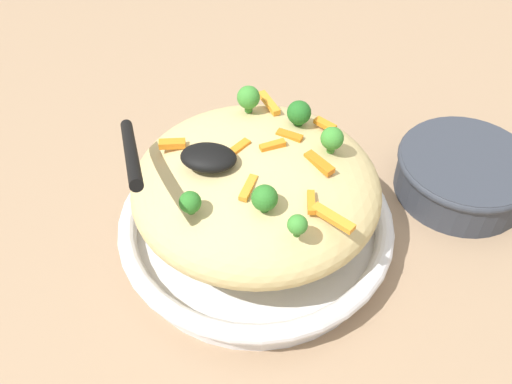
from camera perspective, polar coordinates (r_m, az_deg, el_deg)
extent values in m
plane|color=#9E7F60|center=(0.67, 0.00, -4.92)|extent=(2.40, 2.40, 0.00)
cylinder|color=silver|center=(0.66, 0.00, -4.22)|extent=(0.29, 0.29, 0.03)
torus|color=silver|center=(0.64, 0.00, -2.89)|extent=(0.31, 0.31, 0.02)
torus|color=black|center=(0.64, 0.00, -2.64)|extent=(0.30, 0.30, 0.00)
ellipsoid|color=#D1BA7A|center=(0.60, 0.00, 0.54)|extent=(0.27, 0.26, 0.09)
cube|color=orange|center=(0.57, -2.27, 4.02)|extent=(0.03, 0.04, 0.01)
cube|color=orange|center=(0.53, 5.57, -1.02)|extent=(0.01, 0.03, 0.01)
cube|color=orange|center=(0.54, -0.34, 0.39)|extent=(0.01, 0.03, 0.01)
cube|color=orange|center=(0.58, 1.68, 4.66)|extent=(0.03, 0.02, 0.01)
cube|color=orange|center=(0.52, 7.77, -2.61)|extent=(0.04, 0.03, 0.01)
cube|color=orange|center=(0.59, 3.38, 5.67)|extent=(0.03, 0.02, 0.01)
cube|color=orange|center=(0.57, 6.40, 3.10)|extent=(0.03, 0.03, 0.01)
cube|color=orange|center=(0.62, 6.96, 6.80)|extent=(0.03, 0.02, 0.01)
cube|color=orange|center=(0.59, -8.44, 4.83)|extent=(0.03, 0.02, 0.01)
cube|color=orange|center=(0.64, 1.53, 8.95)|extent=(0.03, 0.04, 0.01)
cylinder|color=#296820|center=(0.52, -6.56, -1.79)|extent=(0.01, 0.01, 0.01)
sphere|color=#2D7A28|center=(0.52, -6.65, -1.03)|extent=(0.02, 0.02, 0.02)
cylinder|color=#377928|center=(0.63, -0.75, 8.52)|extent=(0.01, 0.01, 0.01)
sphere|color=#3D8E33|center=(0.62, -0.77, 9.52)|extent=(0.03, 0.03, 0.03)
cylinder|color=#377928|center=(0.58, 7.56, 4.43)|extent=(0.01, 0.01, 0.01)
sphere|color=#3D8E33|center=(0.58, 7.68, 5.38)|extent=(0.02, 0.02, 0.02)
cylinder|color=#205B1C|center=(0.61, 4.29, 7.05)|extent=(0.01, 0.01, 0.01)
sphere|color=#236B23|center=(0.61, 4.35, 7.97)|extent=(0.03, 0.03, 0.03)
cylinder|color=#377928|center=(0.50, 4.14, -4.05)|extent=(0.01, 0.01, 0.01)
sphere|color=#3D8E33|center=(0.50, 4.20, -3.29)|extent=(0.02, 0.02, 0.02)
cylinder|color=#296820|center=(0.52, 0.86, -1.52)|extent=(0.01, 0.01, 0.01)
sphere|color=#2D7A28|center=(0.51, 0.87, -0.60)|extent=(0.02, 0.02, 0.02)
ellipsoid|color=black|center=(0.55, -4.81, 3.49)|extent=(0.06, 0.04, 0.02)
cylinder|color=black|center=(0.53, -12.50, 4.00)|extent=(0.07, 0.14, 0.06)
cylinder|color=#333842|center=(0.75, 20.11, 1.67)|extent=(0.16, 0.16, 0.06)
torus|color=#333842|center=(0.74, 20.52, 2.84)|extent=(0.17, 0.17, 0.01)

